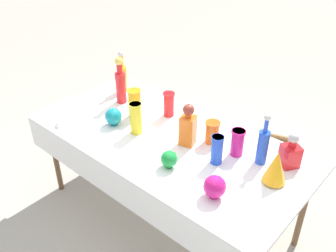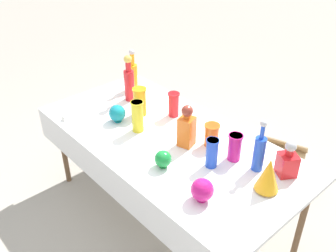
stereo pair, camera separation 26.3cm
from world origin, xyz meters
TOP-DOWN VIEW (x-y plane):
  - ground_plane at (0.00, 0.00)m, footprint 40.00×40.00m
  - display_table at (0.00, -0.03)m, footprint 2.04×1.00m
  - tall_bottle_0 at (0.64, 0.19)m, footprint 0.07×0.07m
  - tall_bottle_1 at (-0.64, 0.15)m, footprint 0.08×0.08m
  - tall_bottle_2 at (-0.79, 0.29)m, footprint 0.08×0.08m
  - square_decanter_0 at (0.79, 0.28)m, footprint 0.15×0.15m
  - square_decanter_1 at (0.15, 0.04)m, footprint 0.13×0.13m
  - slender_vase_0 at (0.47, 0.16)m, footprint 0.10×0.10m
  - slender_vase_1 at (0.42, -0.01)m, footprint 0.08×0.08m
  - slender_vase_2 at (0.26, 0.17)m, footprint 0.11×0.11m
  - slender_vase_3 at (-0.20, 0.24)m, footprint 0.09×0.09m
  - slender_vase_4 at (-0.39, 0.06)m, footprint 0.11×0.11m
  - slender_vase_5 at (-0.22, -0.10)m, footprint 0.09×0.09m
  - fluted_vase_0 at (0.80, 0.06)m, footprint 0.14×0.14m
  - round_bowl_0 at (-0.43, -0.14)m, footprint 0.13×0.13m
  - round_bowl_1 at (0.22, -0.24)m, footprint 0.11×0.11m
  - round_bowl_2 at (0.60, -0.28)m, footprint 0.13×0.13m
  - price_tag_left at (-0.71, -0.44)m, footprint 0.05×0.01m
  - cardboard_box_behind_left at (0.35, 0.93)m, footprint 0.54×0.48m

SIDE VIEW (x-z plane):
  - ground_plane at x=0.00m, z-range 0.00..0.00m
  - cardboard_box_behind_left at x=0.35m, z-range -0.04..0.41m
  - display_table at x=0.00m, z-range 0.33..1.09m
  - price_tag_left at x=-0.71m, z-range 0.76..0.80m
  - round_bowl_1 at x=0.22m, z-range 0.76..0.88m
  - round_bowl_0 at x=-0.43m, z-range 0.76..0.90m
  - round_bowl_2 at x=0.60m, z-range 0.76..0.91m
  - slender_vase_2 at x=0.26m, z-range 0.77..0.93m
  - square_decanter_0 at x=0.79m, z-range 0.74..0.98m
  - slender_vase_0 at x=0.47m, z-range 0.77..0.96m
  - slender_vase_3 at x=-0.20m, z-range 0.77..0.96m
  - slender_vase_1 at x=0.42m, z-range 0.77..0.97m
  - fluted_vase_0 at x=0.80m, z-range 0.76..0.99m
  - slender_vase_4 at x=-0.39m, z-range 0.77..0.99m
  - slender_vase_5 at x=-0.22m, z-range 0.77..1.01m
  - tall_bottle_0 at x=0.64m, z-range 0.72..1.08m
  - tall_bottle_2 at x=-0.79m, z-range 0.72..1.08m
  - square_decanter_1 at x=0.15m, z-range 0.75..1.06m
  - tall_bottle_1 at x=-0.64m, z-range 0.73..1.13m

